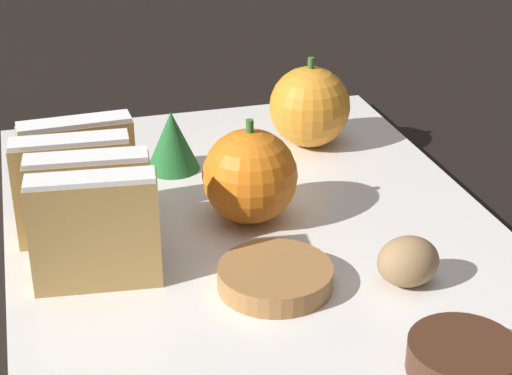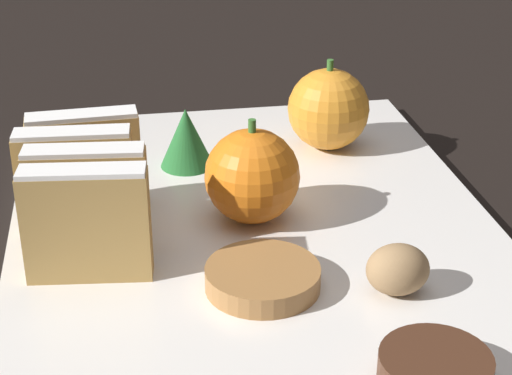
{
  "view_description": "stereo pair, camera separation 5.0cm",
  "coord_description": "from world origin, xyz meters",
  "px_view_note": "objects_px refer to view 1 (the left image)",
  "views": [
    {
      "loc": [
        -0.13,
        -0.47,
        0.28
      ],
      "look_at": [
        0.0,
        0.0,
        0.04
      ],
      "focal_mm": 60.0,
      "sensor_mm": 36.0,
      "label": 1
    },
    {
      "loc": [
        -0.08,
        -0.48,
        0.28
      ],
      "look_at": [
        0.0,
        0.0,
        0.04
      ],
      "focal_mm": 60.0,
      "sensor_mm": 36.0,
      "label": 2
    }
  ],
  "objects_px": {
    "orange_near": "(253,176)",
    "orange_far": "(310,107)",
    "walnut": "(408,261)",
    "chocolate_cookie": "(463,357)"
  },
  "relations": [
    {
      "from": "orange_far",
      "to": "chocolate_cookie",
      "type": "relative_size",
      "value": 1.29
    },
    {
      "from": "walnut",
      "to": "orange_far",
      "type": "bearing_deg",
      "value": 86.88
    },
    {
      "from": "orange_near",
      "to": "walnut",
      "type": "height_order",
      "value": "orange_near"
    },
    {
      "from": "orange_near",
      "to": "orange_far",
      "type": "relative_size",
      "value": 0.99
    },
    {
      "from": "orange_far",
      "to": "chocolate_cookie",
      "type": "xyz_separation_m",
      "value": [
        -0.02,
        -0.29,
        -0.02
      ]
    },
    {
      "from": "walnut",
      "to": "chocolate_cookie",
      "type": "xyz_separation_m",
      "value": [
        -0.01,
        -0.08,
        -0.01
      ]
    },
    {
      "from": "orange_near",
      "to": "orange_far",
      "type": "distance_m",
      "value": 0.13
    },
    {
      "from": "walnut",
      "to": "chocolate_cookie",
      "type": "height_order",
      "value": "walnut"
    },
    {
      "from": "chocolate_cookie",
      "to": "walnut",
      "type": "bearing_deg",
      "value": 84.93
    },
    {
      "from": "orange_near",
      "to": "walnut",
      "type": "bearing_deg",
      "value": -57.5
    }
  ]
}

